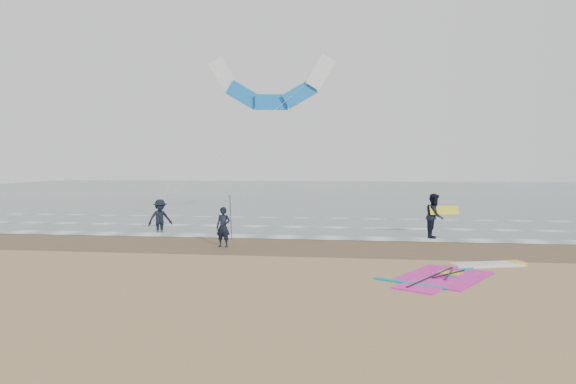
# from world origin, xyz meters

# --- Properties ---
(ground) EXTENTS (120.00, 120.00, 0.00)m
(ground) POSITION_xyz_m (0.00, 0.00, 0.00)
(ground) COLOR tan
(ground) RESTS_ON ground
(sea_water) EXTENTS (120.00, 80.00, 0.02)m
(sea_water) POSITION_xyz_m (0.00, 48.00, 0.01)
(sea_water) COLOR #47605E
(sea_water) RESTS_ON ground
(wet_sand_band) EXTENTS (120.00, 5.00, 0.01)m
(wet_sand_band) POSITION_xyz_m (0.00, 6.00, 0.00)
(wet_sand_band) COLOR brown
(wet_sand_band) RESTS_ON ground
(foam_waterline) EXTENTS (120.00, 9.15, 0.02)m
(foam_waterline) POSITION_xyz_m (0.00, 10.44, 0.03)
(foam_waterline) COLOR white
(foam_waterline) RESTS_ON ground
(windsurf_rig) EXTENTS (4.92, 4.65, 0.12)m
(windsurf_rig) POSITION_xyz_m (4.06, 1.29, 0.03)
(windsurf_rig) COLOR white
(windsurf_rig) RESTS_ON ground
(person_standing) EXTENTS (0.63, 0.47, 1.59)m
(person_standing) POSITION_xyz_m (-4.08, 5.25, 0.79)
(person_standing) COLOR black
(person_standing) RESTS_ON ground
(person_walking) EXTENTS (0.94, 1.10, 1.97)m
(person_walking) POSITION_xyz_m (4.48, 8.87, 0.99)
(person_walking) COLOR black
(person_walking) RESTS_ON ground
(person_wading) EXTENTS (1.38, 1.33, 1.89)m
(person_wading) POSITION_xyz_m (-8.49, 9.84, 0.94)
(person_wading) COLOR black
(person_wading) RESTS_ON ground
(held_pole) EXTENTS (0.17, 0.86, 1.82)m
(held_pole) POSITION_xyz_m (-3.78, 5.25, 1.16)
(held_pole) COLOR black
(held_pole) RESTS_ON ground
(carried_kiteboard) EXTENTS (1.30, 0.51, 0.39)m
(carried_kiteboard) POSITION_xyz_m (4.88, 8.77, 1.25)
(carried_kiteboard) COLOR yellow
(carried_kiteboard) RESTS_ON ground
(surf_kite) EXTENTS (8.47, 3.32, 7.76)m
(surf_kite) POSITION_xyz_m (-3.46, 12.90, 7.32)
(surf_kite) COLOR white
(surf_kite) RESTS_ON ground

